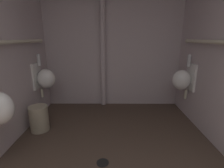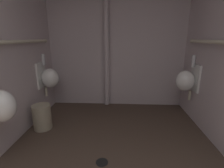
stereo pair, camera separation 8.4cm
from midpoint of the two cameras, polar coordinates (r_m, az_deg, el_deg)
name	(u,v)px [view 1 (the left image)]	position (r m, az deg, el deg)	size (l,w,h in m)	color
floor	(113,165)	(2.11, -1.00, -25.84)	(2.75, 3.59, 0.08)	#47382D
wall_back	(113,42)	(3.35, -0.43, 14.01)	(2.75, 0.06, 2.54)	beige
urinal_left_far	(45,78)	(3.12, -22.55, 1.85)	(0.32, 0.30, 0.76)	white
urinal_right_mid	(183,79)	(3.02, 22.18, 1.48)	(0.32, 0.30, 0.76)	white
standpipe_back_wall	(103,42)	(3.25, -3.92, 13.93)	(0.10, 0.10, 2.49)	beige
floor_drain	(103,162)	(2.08, -4.44, -25.05)	(0.14, 0.14, 0.01)	black
waste_bin	(39,118)	(2.79, -24.32, -10.60)	(0.27, 0.27, 0.38)	#9E937A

